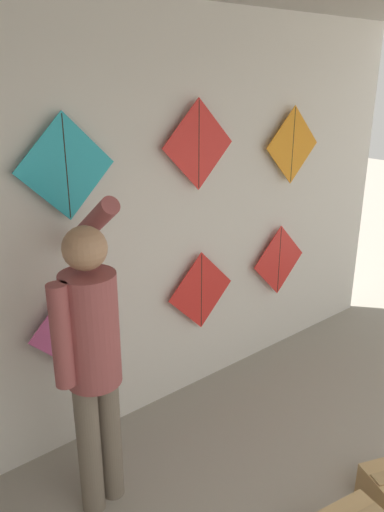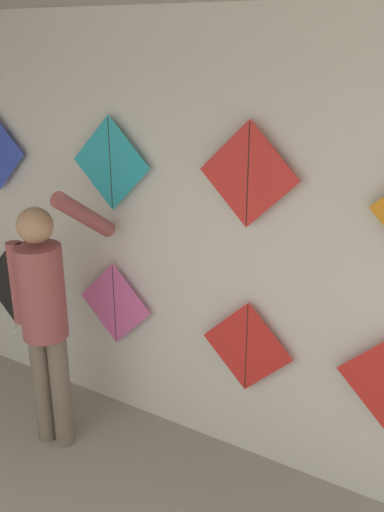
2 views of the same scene
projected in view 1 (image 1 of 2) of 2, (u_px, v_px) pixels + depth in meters
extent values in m
cube|color=silver|center=(126.00, 230.00, 3.27)|extent=(5.49, 0.06, 2.80)
cylinder|color=#726656|center=(89.00, 450.00, 2.75)|extent=(0.13, 0.13, 0.82)
cylinder|color=#726656|center=(110.00, 436.00, 2.85)|extent=(0.13, 0.13, 0.82)
cylinder|color=#9E4C4C|center=(91.00, 329.00, 2.55)|extent=(0.29, 0.29, 0.62)
sphere|color=tan|center=(85.00, 248.00, 2.40)|extent=(0.22, 0.22, 0.22)
cylinder|color=#9E4C4C|center=(61.00, 336.00, 2.42)|extent=(0.10, 0.10, 0.55)
cylinder|color=#9E4C4C|center=(91.00, 226.00, 2.68)|extent=(0.10, 0.51, 0.40)
cube|color=pink|center=(75.00, 328.00, 3.11)|extent=(0.61, 0.01, 0.61)
cylinder|color=black|center=(76.00, 328.00, 3.11)|extent=(0.01, 0.01, 0.58)
cube|color=red|center=(201.00, 291.00, 3.74)|extent=(0.61, 0.01, 0.61)
cylinder|color=black|center=(201.00, 291.00, 3.74)|extent=(0.01, 0.01, 0.58)
cube|color=red|center=(279.00, 260.00, 4.25)|extent=(0.61, 0.01, 0.61)
cylinder|color=black|center=(279.00, 260.00, 4.25)|extent=(0.01, 0.01, 0.58)
cube|color=#28B2C6|center=(66.00, 167.00, 2.79)|extent=(0.61, 0.01, 0.61)
cylinder|color=black|center=(66.00, 167.00, 2.78)|extent=(0.01, 0.01, 0.58)
cube|color=red|center=(199.00, 145.00, 3.35)|extent=(0.61, 0.01, 0.61)
cylinder|color=black|center=(199.00, 145.00, 3.35)|extent=(0.01, 0.01, 0.58)
cube|color=orange|center=(293.00, 145.00, 3.97)|extent=(0.61, 0.01, 0.61)
cylinder|color=black|center=(293.00, 145.00, 3.96)|extent=(0.01, 0.01, 0.58)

